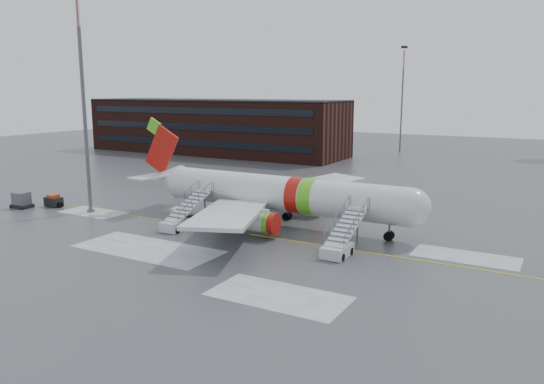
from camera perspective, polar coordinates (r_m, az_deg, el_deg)
The scene contains 10 objects.
ground at distance 54.72m, azimuth -1.40°, elevation -4.38°, with size 260.00×260.00×0.00m, color #494C4F.
airliner at distance 57.35m, azimuth 0.16°, elevation -0.15°, with size 35.03×32.97×11.18m.
airstair_fwd at distance 47.72m, azimuth 7.37°, elevation -5.44°, with size 2.05×7.70×3.48m.
airstair_aft at distance 56.76m, azimuth -9.77°, elevation -2.86°, with size 2.05×7.70×3.48m.
pushback_tug at distance 58.62m, azimuth -9.53°, elevation -2.69°, with size 3.45×2.92×1.79m.
uld_container at distance 72.91m, azimuth -25.34°, elevation -0.83°, with size 2.45×1.85×1.95m.
baggage_tractor at distance 72.13m, azimuth -22.43°, elevation -0.94°, with size 2.94×1.47×1.51m.
light_mast_near at distance 65.77m, azimuth -19.65°, elevation 9.88°, with size 1.20×1.20×27.07m.
terminal_building at distance 123.78m, azimuth -6.25°, elevation 7.05°, with size 62.00×16.11×12.30m.
light_mast_far_n at distance 128.17m, azimuth 13.85°, elevation 10.36°, with size 1.20×1.20×24.25m.
Camera 1 is at (27.18, -45.24, 14.45)m, focal length 35.00 mm.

